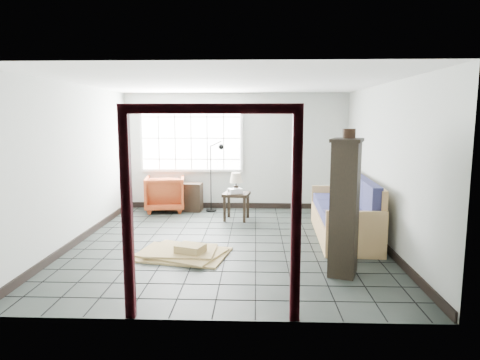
{
  "coord_description": "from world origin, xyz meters",
  "views": [
    {
      "loc": [
        0.44,
        -6.87,
        2.07
      ],
      "look_at": [
        0.18,
        0.3,
        1.01
      ],
      "focal_mm": 32.0,
      "sensor_mm": 36.0,
      "label": 1
    }
  ],
  "objects_px": {
    "side_table": "(236,198)",
    "tall_shelf": "(345,206)",
    "futon_sofa": "(348,216)",
    "armchair": "(165,192)"
  },
  "relations": [
    {
      "from": "side_table",
      "to": "tall_shelf",
      "type": "height_order",
      "value": "tall_shelf"
    },
    {
      "from": "futon_sofa",
      "to": "armchair",
      "type": "height_order",
      "value": "futon_sofa"
    },
    {
      "from": "futon_sofa",
      "to": "side_table",
      "type": "bearing_deg",
      "value": 151.13
    },
    {
      "from": "tall_shelf",
      "to": "futon_sofa",
      "type": "bearing_deg",
      "value": 95.41
    },
    {
      "from": "futon_sofa",
      "to": "tall_shelf",
      "type": "bearing_deg",
      "value": -101.43
    },
    {
      "from": "side_table",
      "to": "tall_shelf",
      "type": "distance_m",
      "value": 3.4
    },
    {
      "from": "futon_sofa",
      "to": "armchair",
      "type": "bearing_deg",
      "value": 153.57
    },
    {
      "from": "armchair",
      "to": "side_table",
      "type": "bearing_deg",
      "value": 145.95
    },
    {
      "from": "armchair",
      "to": "tall_shelf",
      "type": "bearing_deg",
      "value": 121.64
    },
    {
      "from": "armchair",
      "to": "tall_shelf",
      "type": "relative_size",
      "value": 0.48
    }
  ]
}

